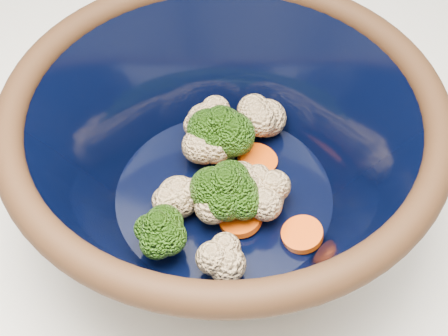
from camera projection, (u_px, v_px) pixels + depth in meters
mixing_bowl at (224, 157)px, 0.46m from camera, size 0.36×0.36×0.14m
vegetable_pile at (222, 169)px, 0.48m from camera, size 0.14×0.18×0.06m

